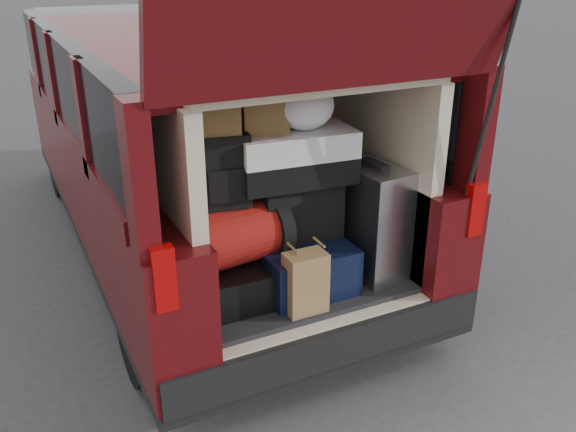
# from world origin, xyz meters

# --- Properties ---
(ground) EXTENTS (80.00, 80.00, 0.00)m
(ground) POSITION_xyz_m (0.00, 0.00, 0.00)
(ground) COLOR #333335
(ground) RESTS_ON ground
(minivan) EXTENTS (1.90, 5.35, 2.77)m
(minivan) POSITION_xyz_m (0.00, 1.86, 0.91)
(minivan) COLOR black
(minivan) RESTS_ON ground
(load_floor) EXTENTS (1.24, 1.05, 0.55)m
(load_floor) POSITION_xyz_m (0.00, 0.28, 0.28)
(load_floor) COLOR black
(load_floor) RESTS_ON ground
(black_hardshell) EXTENTS (0.39, 0.53, 0.21)m
(black_hardshell) POSITION_xyz_m (-0.37, 0.16, 0.66)
(black_hardshell) COLOR black
(black_hardshell) RESTS_ON load_floor
(navy_hardshell) EXTENTS (0.50, 0.61, 0.27)m
(navy_hardshell) POSITION_xyz_m (0.02, 0.14, 0.68)
(navy_hardshell) COLOR black
(navy_hardshell) RESTS_ON load_floor
(silver_roller) EXTENTS (0.31, 0.46, 0.65)m
(silver_roller) POSITION_xyz_m (0.46, 0.06, 0.88)
(silver_roller) COLOR white
(silver_roller) RESTS_ON load_floor
(kraft_bag) EXTENTS (0.22, 0.14, 0.33)m
(kraft_bag) POSITION_xyz_m (-0.08, -0.16, 0.72)
(kraft_bag) COLOR olive
(kraft_bag) RESTS_ON load_floor
(red_duffel) EXTENTS (0.54, 0.38, 0.33)m
(red_duffel) POSITION_xyz_m (-0.33, 0.14, 0.92)
(red_duffel) COLOR #9D180E
(red_duffel) RESTS_ON black_hardshell
(black_soft_case) EXTENTS (0.47, 0.29, 0.33)m
(black_soft_case) POSITION_xyz_m (0.05, 0.19, 0.98)
(black_soft_case) COLOR black
(black_soft_case) RESTS_ON navy_hardshell
(backpack) EXTENTS (0.29, 0.20, 0.39)m
(backpack) POSITION_xyz_m (-0.39, 0.18, 1.28)
(backpack) COLOR black
(backpack) RESTS_ON red_duffel
(twotone_duffel) EXTENTS (0.66, 0.38, 0.29)m
(twotone_duffel) POSITION_xyz_m (0.02, 0.18, 1.29)
(twotone_duffel) COLOR white
(twotone_duffel) RESTS_ON black_soft_case
(grocery_sack_lower) EXTENTS (0.23, 0.20, 0.19)m
(grocery_sack_lower) POSITION_xyz_m (-0.40, 0.19, 1.57)
(grocery_sack_lower) COLOR brown
(grocery_sack_lower) RESTS_ON backpack
(grocery_sack_upper) EXTENTS (0.27, 0.24, 0.24)m
(grocery_sack_upper) POSITION_xyz_m (-0.13, 0.23, 1.55)
(grocery_sack_upper) COLOR brown
(grocery_sack_upper) RESTS_ON twotone_duffel
(plastic_bag_center) EXTENTS (0.37, 0.35, 0.26)m
(plastic_bag_center) POSITION_xyz_m (0.08, 0.17, 1.56)
(plastic_bag_center) COLOR white
(plastic_bag_center) RESTS_ON twotone_duffel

